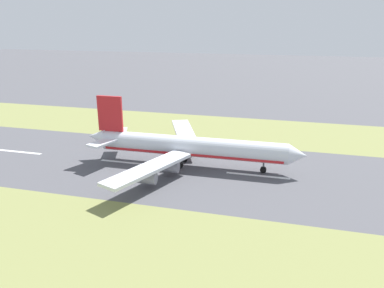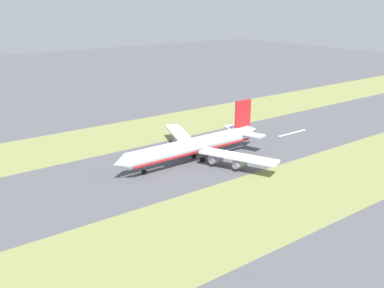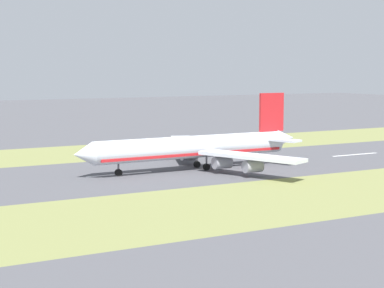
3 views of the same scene
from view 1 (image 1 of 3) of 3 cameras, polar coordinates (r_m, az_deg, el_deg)
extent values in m
plane|color=#4C4C51|center=(112.34, -2.12, -3.62)|extent=(800.00, 800.00, 0.00)
cube|color=olive|center=(153.66, 2.73, 2.45)|extent=(40.00, 600.00, 0.01)
cube|color=olive|center=(75.35, -12.46, -16.00)|extent=(40.00, 600.00, 0.01)
cube|color=silver|center=(138.70, -25.02, -1.07)|extent=(1.20, 18.00, 0.01)
cube|color=silver|center=(117.84, -9.77, -2.81)|extent=(1.20, 18.00, 0.01)
cube|color=silver|center=(108.32, 9.98, -4.76)|extent=(1.20, 18.00, 0.01)
cylinder|color=silver|center=(111.46, 0.00, -0.39)|extent=(6.53, 56.05, 6.00)
cone|color=silver|center=(108.49, 15.82, -1.64)|extent=(5.93, 5.06, 5.88)
cone|color=silver|center=(122.21, -14.24, 1.12)|extent=(5.16, 6.05, 5.10)
cube|color=red|center=(112.00, 0.00, -1.19)|extent=(6.21, 53.81, 0.70)
cube|color=silver|center=(129.63, -1.19, 1.89)|extent=(29.08, 16.66, 0.90)
cube|color=silver|center=(98.18, -6.62, -3.73)|extent=(29.19, 16.19, 0.90)
cylinder|color=#93939E|center=(121.74, -0.78, -0.42)|extent=(3.25, 4.83, 3.20)
cylinder|color=#93939E|center=(130.87, -1.25, 0.93)|extent=(3.25, 4.83, 3.20)
cylinder|color=#93939E|center=(105.53, -3.31, -3.46)|extent=(3.25, 4.83, 3.20)
cylinder|color=#93939E|center=(98.79, -6.83, -5.14)|extent=(3.25, 4.83, 3.20)
cube|color=red|center=(117.95, -12.38, 4.53)|extent=(0.88, 8.01, 11.00)
cube|color=silver|center=(124.63, -11.04, 1.78)|extent=(10.88, 7.35, 0.60)
cube|color=silver|center=(115.25, -13.32, 0.26)|extent=(10.86, 7.20, 0.60)
cylinder|color=#59595E|center=(109.77, 10.85, -3.09)|extent=(0.50, 0.50, 3.20)
cylinder|color=black|center=(110.36, 10.80, -3.86)|extent=(0.92, 1.81, 1.80)
cylinder|color=#59595E|center=(115.78, -1.12, -1.61)|extent=(0.50, 0.50, 3.20)
cylinder|color=black|center=(116.33, -1.12, -2.35)|extent=(0.92, 1.81, 1.80)
cylinder|color=#59595E|center=(111.09, -1.83, -2.49)|extent=(0.50, 0.50, 3.20)
cylinder|color=black|center=(111.66, -1.82, -3.26)|extent=(0.92, 1.81, 1.80)
camera|label=2|loc=(239.78, 33.84, 19.33)|focal=42.00mm
camera|label=3|loc=(258.61, 27.52, 13.07)|focal=60.00mm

